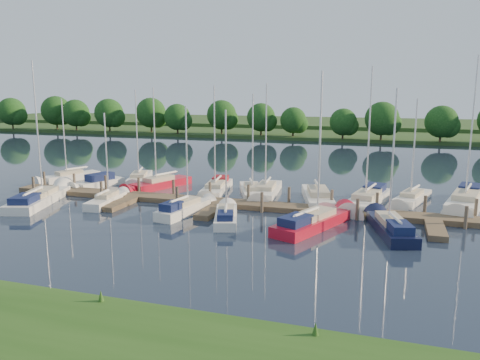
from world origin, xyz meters
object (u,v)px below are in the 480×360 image
(dock, at_px, (221,205))
(sailboat_s_2, at_px, (185,210))
(motorboat, at_px, (98,183))
(sailboat_n_5, at_px, (252,193))
(sailboat_n_0, at_px, (69,178))

(dock, distance_m, sailboat_s_2, 3.45)
(motorboat, relative_size, sailboat_n_5, 0.60)
(dock, relative_size, motorboat, 7.10)
(sailboat_n_0, height_order, sailboat_s_2, sailboat_n_0)
(motorboat, bearing_deg, sailboat_n_5, -156.54)
(motorboat, bearing_deg, sailboat_n_0, 0.10)
(dock, height_order, motorboat, motorboat)
(motorboat, distance_m, sailboat_s_2, 14.32)
(sailboat_n_0, bearing_deg, sailboat_n_5, -158.80)
(sailboat_n_5, bearing_deg, dock, 53.99)
(dock, bearing_deg, sailboat_s_2, -123.21)
(sailboat_n_0, height_order, motorboat, sailboat_n_0)
(sailboat_n_0, xyz_separation_m, sailboat_n_5, (20.43, -1.08, -0.01))
(dock, bearing_deg, sailboat_n_0, 162.83)
(sailboat_n_5, distance_m, sailboat_s_2, 8.34)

